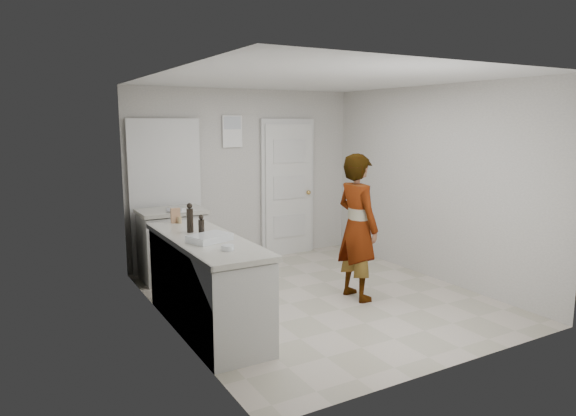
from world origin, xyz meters
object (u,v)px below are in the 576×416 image
oil_cruet_a (201,227)px  egg_bowl (228,248)px  spice_jar (180,220)px  person (357,227)px  baking_dish (210,238)px  oil_cruet_b (190,218)px  cake_mix_box (175,216)px

oil_cruet_a → egg_bowl: oil_cruet_a is taller
spice_jar → oil_cruet_a: oil_cruet_a is taller
person → baking_dish: person is taller
person → oil_cruet_b: size_ratio=5.58×
baking_dish → egg_bowl: bearing=-87.9°
oil_cruet_a → oil_cruet_b: size_ratio=0.76×
person → spice_jar: bearing=63.0°
cake_mix_box → baking_dish: size_ratio=0.38×
person → oil_cruet_b: (-1.88, 0.32, 0.22)m
spice_jar → baking_dish: 0.98m
oil_cruet_a → oil_cruet_b: oil_cruet_b is taller
person → egg_bowl: 1.92m
spice_jar → oil_cruet_b: oil_cruet_b is taller
person → spice_jar: (-1.83, 0.83, 0.12)m
person → oil_cruet_a: size_ratio=7.36×
oil_cruet_b → cake_mix_box: bearing=87.9°
oil_cruet_a → baking_dish: (0.02, -0.18, -0.08)m
spice_jar → baking_dish: spice_jar is taller
oil_cruet_a → cake_mix_box: bearing=89.5°
oil_cruet_a → person: bearing=-0.9°
spice_jar → egg_bowl: (-0.01, -1.38, -0.01)m
egg_bowl → baking_dish: bearing=92.1°
person → egg_bowl: person is taller
cake_mix_box → baking_dish: 1.02m
baking_dish → person: bearing=4.6°
cake_mix_box → spice_jar: (0.03, -0.04, -0.05)m
spice_jar → baking_dish: bearing=-91.3°
cake_mix_box → baking_dish: cake_mix_box is taller
oil_cruet_b → oil_cruet_a: bearing=-87.4°
person → spice_jar: person is taller
egg_bowl → oil_cruet_a: bearing=93.0°
oil_cruet_a → egg_bowl: (0.03, -0.58, -0.09)m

